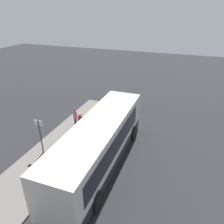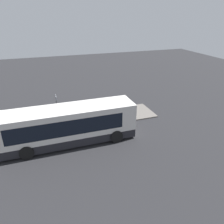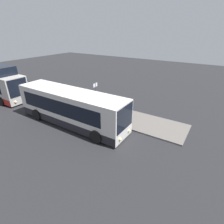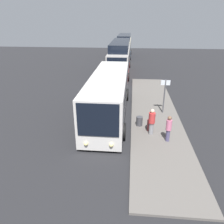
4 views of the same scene
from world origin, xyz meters
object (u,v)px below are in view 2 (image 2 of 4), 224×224
at_px(passenger_boarding, 95,112).
at_px(passenger_waiting, 101,107).
at_px(bus_lead, 68,126).
at_px(suitcase, 90,118).
at_px(sign_post, 57,105).
at_px(trash_bin, 86,122).

relative_size(passenger_boarding, passenger_waiting, 1.05).
height_order(bus_lead, passenger_boarding, bus_lead).
bearing_deg(passenger_boarding, suitcase, -79.06).
relative_size(passenger_boarding, sign_post, 0.65).
height_order(passenger_boarding, sign_post, sign_post).
distance_m(passenger_boarding, trash_bin, 1.47).
height_order(bus_lead, sign_post, bus_lead).
distance_m(passenger_waiting, sign_post, 4.43).
height_order(passenger_boarding, trash_bin, passenger_boarding).
relative_size(passenger_waiting, suitcase, 1.83).
bearing_deg(bus_lead, passenger_waiting, 45.31).
xyz_separation_m(suitcase, trash_bin, (-0.56, -0.64, -0.01)).
height_order(bus_lead, trash_bin, bus_lead).
relative_size(sign_post, trash_bin, 4.11).
bearing_deg(trash_bin, passenger_boarding, 32.67).
bearing_deg(passenger_boarding, sign_post, -106.19).
bearing_deg(passenger_waiting, sign_post, -94.70).
distance_m(passenger_boarding, suitcase, 0.82).
bearing_deg(passenger_waiting, bus_lead, -46.25).
bearing_deg(passenger_waiting, passenger_boarding, -41.92).
distance_m(bus_lead, passenger_boarding, 4.40).
xyz_separation_m(passenger_waiting, trash_bin, (-1.93, -1.66, -0.58)).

